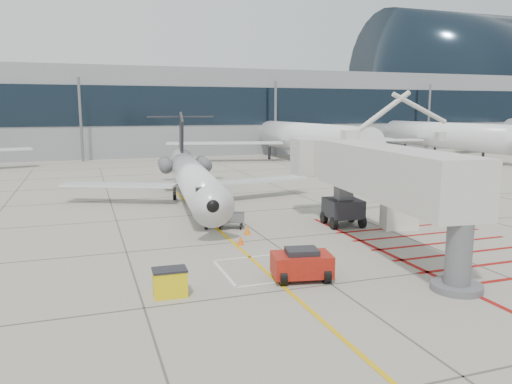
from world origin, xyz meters
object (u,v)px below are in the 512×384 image
object	(u,v)px
regional_jet	(195,164)
pushback_tug	(302,263)
jet_bridge	(388,182)
spill_bin	(170,282)

from	to	relation	value
regional_jet	pushback_tug	xyz separation A→B (m)	(1.12, -16.84, -2.76)
regional_jet	jet_bridge	world-z (taller)	jet_bridge
pushback_tug	jet_bridge	bearing A→B (deg)	35.64
regional_jet	jet_bridge	bearing A→B (deg)	-55.64
regional_jet	spill_bin	size ratio (longest dim) A/B	20.14
pushback_tug	spill_bin	bearing A→B (deg)	-169.00
spill_bin	pushback_tug	bearing A→B (deg)	2.54
regional_jet	jet_bridge	xyz separation A→B (m)	(7.39, -13.92, 0.17)
pushback_tug	spill_bin	size ratio (longest dim) A/B	1.94
regional_jet	pushback_tug	world-z (taller)	regional_jet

